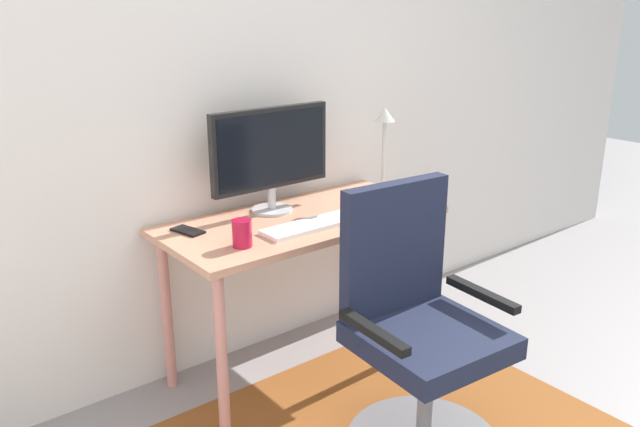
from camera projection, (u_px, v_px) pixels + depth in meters
wall_back at (268, 73)px, 2.92m from camera, size 6.00×0.10×2.60m
desk at (302, 236)px, 2.82m from camera, size 1.22×0.58×0.73m
monitor at (271, 152)px, 2.78m from camera, size 0.58×0.18×0.46m
keyboard at (311, 225)px, 2.66m from camera, size 0.43×0.13×0.02m
computer_mouse at (372, 209)px, 2.84m from camera, size 0.06×0.10×0.03m
coffee_cup at (242, 233)px, 2.44m from camera, size 0.08×0.08×0.11m
cell_phone at (188, 231)px, 2.60m from camera, size 0.10×0.15×0.01m
desk_lamp at (384, 140)px, 2.93m from camera, size 0.11×0.11×0.43m
office_chair at (418, 352)px, 2.36m from camera, size 0.58×0.57×1.00m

